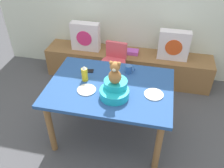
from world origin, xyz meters
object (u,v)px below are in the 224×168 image
object	(u,v)px
book_stack	(132,52)
highchair	(114,63)
coffee_mug	(129,69)
pillow_floral_right	(174,45)
pillow_floral_left	(85,37)
dining_table	(110,93)
dinner_plate_far	(87,90)
dinner_plate_near	(154,94)
infant_seat_teal	(115,90)
ketchup_bottle	(85,74)
cell_phone	(87,71)
teddy_bear	(115,73)

from	to	relation	value
book_stack	highchair	xyz separation A→B (m)	(-0.20, -0.44, 0.03)
book_stack	highchair	distance (m)	0.48
book_stack	coffee_mug	size ratio (longest dim) A/B	1.67
pillow_floral_right	highchair	size ratio (longest dim) A/B	0.56
pillow_floral_left	dining_table	distance (m)	1.38
book_stack	coffee_mug	bearing A→B (deg)	-84.64
dining_table	dinner_plate_far	world-z (taller)	dinner_plate_far
dinner_plate_near	infant_seat_teal	bearing A→B (deg)	-166.50
book_stack	ketchup_bottle	xyz separation A→B (m)	(-0.36, -1.19, 0.34)
ketchup_bottle	book_stack	bearing A→B (deg)	72.98
pillow_floral_right	coffee_mug	xyz separation A→B (m)	(-0.52, -0.92, 0.11)
dining_table	ketchup_bottle	distance (m)	0.35
ketchup_bottle	dinner_plate_near	size ratio (longest dim) A/B	0.92
dinner_plate_far	cell_phone	size ratio (longest dim) A/B	1.39
highchair	pillow_floral_left	bearing A→B (deg)	142.19
teddy_bear	ketchup_bottle	distance (m)	0.47
pillow_floral_left	cell_phone	bearing A→B (deg)	-71.09
pillow_floral_right	highchair	world-z (taller)	pillow_floral_right
infant_seat_teal	dining_table	bearing A→B (deg)	119.42
teddy_bear	dining_table	bearing A→B (deg)	119.34
pillow_floral_left	cell_phone	world-z (taller)	pillow_floral_left
coffee_mug	pillow_floral_left	bearing A→B (deg)	131.83
coffee_mug	ketchup_bottle	bearing A→B (deg)	-150.85
dining_table	dinner_plate_near	world-z (taller)	dinner_plate_near
book_stack	dinner_plate_near	distance (m)	1.37
ketchup_bottle	teddy_bear	bearing A→B (deg)	-26.72
book_stack	ketchup_bottle	size ratio (longest dim) A/B	1.08
dining_table	pillow_floral_left	bearing A→B (deg)	118.74
highchair	cell_phone	size ratio (longest dim) A/B	5.49
dinner_plate_far	cell_phone	xyz separation A→B (m)	(-0.10, 0.35, -0.00)
ketchup_bottle	highchair	bearing A→B (deg)	77.38
pillow_floral_left	ketchup_bottle	bearing A→B (deg)	-72.53
ketchup_bottle	pillow_floral_right	bearing A→B (deg)	50.33
book_stack	dinner_plate_far	size ratio (longest dim) A/B	1.00
dining_table	cell_phone	world-z (taller)	cell_phone
highchair	teddy_bear	world-z (taller)	teddy_bear
dining_table	coffee_mug	distance (m)	0.36
pillow_floral_left	pillow_floral_right	distance (m)	1.34
ketchup_bottle	coffee_mug	bearing A→B (deg)	29.15
infant_seat_teal	teddy_bear	distance (m)	0.21
coffee_mug	dinner_plate_far	world-z (taller)	coffee_mug
pillow_floral_left	dining_table	bearing A→B (deg)	-61.26
book_stack	ketchup_bottle	bearing A→B (deg)	-107.02
book_stack	ketchup_bottle	distance (m)	1.29
pillow_floral_right	book_stack	bearing A→B (deg)	178.02
pillow_floral_right	dinner_plate_near	world-z (taller)	pillow_floral_right
pillow_floral_left	cell_phone	xyz separation A→B (m)	(0.34, -0.99, 0.06)
teddy_bear	coffee_mug	size ratio (longest dim) A/B	2.08
dinner_plate_near	coffee_mug	bearing A→B (deg)	132.58
infant_seat_teal	dinner_plate_near	distance (m)	0.41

